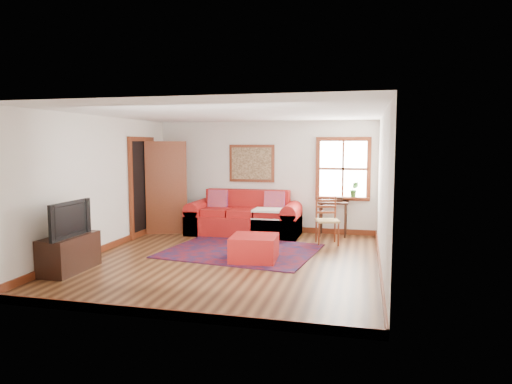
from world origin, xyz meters
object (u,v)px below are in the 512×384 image
(red_ottoman, at_px, (254,248))
(ladder_back_chair, at_px, (327,218))
(side_table, at_px, (333,207))
(red_leather_sofa, at_px, (245,220))
(media_cabinet, at_px, (69,253))

(red_ottoman, height_order, ladder_back_chair, ladder_back_chair)
(ladder_back_chair, bearing_deg, red_ottoman, -123.03)
(side_table, bearing_deg, ladder_back_chair, -95.02)
(red_ottoman, distance_m, ladder_back_chair, 2.01)
(red_leather_sofa, xyz_separation_m, side_table, (1.92, 0.26, 0.31))
(red_ottoman, xyz_separation_m, side_table, (1.16, 2.48, 0.41))
(red_leather_sofa, relative_size, ladder_back_chair, 2.60)
(red_leather_sofa, distance_m, red_ottoman, 2.36)
(red_ottoman, relative_size, media_cabinet, 0.74)
(red_leather_sofa, bearing_deg, media_cabinet, -118.42)
(side_table, xyz_separation_m, ladder_back_chair, (-0.07, -0.81, -0.12))
(red_leather_sofa, xyz_separation_m, media_cabinet, (-1.90, -3.52, -0.04))
(red_ottoman, distance_m, media_cabinet, 2.96)
(red_leather_sofa, distance_m, side_table, 1.96)
(red_ottoman, height_order, side_table, side_table)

